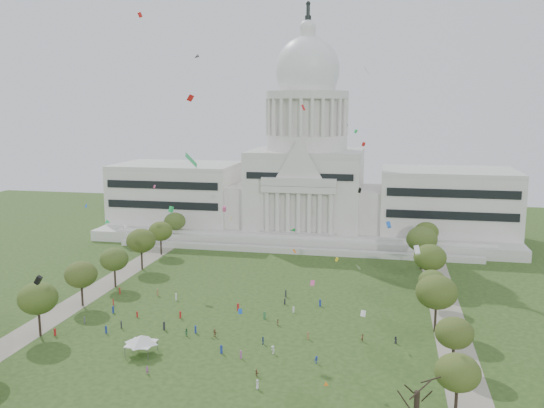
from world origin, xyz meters
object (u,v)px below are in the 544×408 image
(capitol, at_px, (306,180))
(person_0, at_px, (396,340))
(big_bare_tree, at_px, (417,387))
(event_tent, at_px, (141,339))

(capitol, bearing_deg, person_0, -71.39)
(big_bare_tree, relative_size, person_0, 7.78)
(capitol, relative_size, event_tent, 20.65)
(big_bare_tree, relative_size, event_tent, 1.65)
(event_tent, xyz_separation_m, person_0, (52.61, 16.36, -2.50))
(big_bare_tree, bearing_deg, event_tent, 159.61)
(capitol, xyz_separation_m, event_tent, (-17.38, -121.00, -18.98))
(capitol, bearing_deg, event_tent, -98.18)
(event_tent, bearing_deg, big_bare_tree, -20.39)
(big_bare_tree, bearing_deg, person_0, 94.29)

